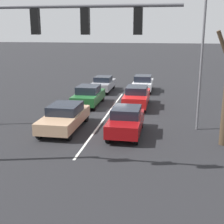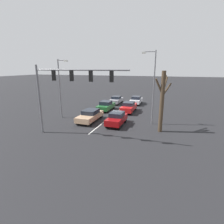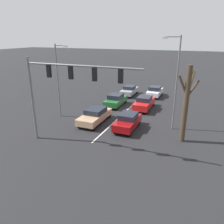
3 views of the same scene
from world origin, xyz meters
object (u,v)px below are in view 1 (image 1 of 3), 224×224
at_px(car_tan_midlane_front, 65,117).
at_px(car_gray_midlane_third, 103,84).
at_px(car_red_leftlane_second, 137,96).
at_px(car_white_leftlane_third, 143,83).
at_px(car_darkgreen_midlane_second, 89,95).
at_px(street_lamp_left_shoulder, 200,45).
at_px(car_maroon_leftlane_front, 126,121).
at_px(traffic_signal_gantry, 19,41).

relative_size(car_tan_midlane_front, car_gray_midlane_third, 1.13).
bearing_deg(car_tan_midlane_front, car_gray_midlane_third, -89.33).
relative_size(car_red_leftlane_second, car_white_leftlane_third, 1.13).
bearing_deg(car_darkgreen_midlane_second, street_lamp_left_shoulder, 147.83).
relative_size(car_maroon_leftlane_front, traffic_signal_gantry, 0.42).
height_order(car_darkgreen_midlane_second, car_red_leftlane_second, car_red_leftlane_second).
xyz_separation_m(car_tan_midlane_front, car_red_leftlane_second, (-3.67, -6.27, 0.05)).
xyz_separation_m(car_darkgreen_midlane_second, car_white_leftlane_third, (-3.72, -6.50, 0.00)).
xyz_separation_m(car_maroon_leftlane_front, car_gray_midlane_third, (3.86, -12.31, -0.07)).
bearing_deg(car_darkgreen_midlane_second, car_tan_midlane_front, 90.95).
bearing_deg(car_white_leftlane_third, car_red_leftlane_second, 90.46).
height_order(car_maroon_leftlane_front, car_darkgreen_midlane_second, car_darkgreen_midlane_second).
bearing_deg(car_gray_midlane_third, car_maroon_leftlane_front, 107.42).
bearing_deg(car_tan_midlane_front, car_maroon_leftlane_front, 174.61).
bearing_deg(car_tan_midlane_front, street_lamp_left_shoulder, -170.22).
bearing_deg(car_gray_midlane_third, car_white_leftlane_third, -169.31).
bearing_deg(car_darkgreen_midlane_second, car_gray_midlane_third, -89.63).
bearing_deg(car_white_leftlane_third, car_tan_midlane_front, 74.06).
xyz_separation_m(car_white_leftlane_third, car_gray_midlane_third, (3.76, 0.71, -0.05)).
bearing_deg(car_tan_midlane_front, car_red_leftlane_second, -120.36).
relative_size(car_red_leftlane_second, street_lamp_left_shoulder, 0.52).
bearing_deg(car_maroon_leftlane_front, car_red_leftlane_second, -89.55).
bearing_deg(car_red_leftlane_second, car_tan_midlane_front, 59.64).
xyz_separation_m(car_maroon_leftlane_front, car_white_leftlane_third, (0.10, -13.02, -0.02)).
bearing_deg(car_white_leftlane_third, car_gray_midlane_third, 10.69).
distance_m(car_darkgreen_midlane_second, car_gray_midlane_third, 5.79).
xyz_separation_m(car_tan_midlane_front, car_gray_midlane_third, (0.14, -11.96, -0.04)).
height_order(car_tan_midlane_front, car_darkgreen_midlane_second, car_darkgreen_midlane_second).
relative_size(car_darkgreen_midlane_second, car_white_leftlane_third, 1.03).
height_order(car_red_leftlane_second, car_white_leftlane_third, car_red_leftlane_second).
distance_m(car_red_leftlane_second, car_white_leftlane_third, 6.40).
distance_m(car_maroon_leftlane_front, car_gray_midlane_third, 12.90).
bearing_deg(car_gray_midlane_third, car_tan_midlane_front, 90.67).
bearing_deg(traffic_signal_gantry, car_maroon_leftlane_front, -125.86).
bearing_deg(street_lamp_left_shoulder, car_white_leftlane_third, -70.61).
distance_m(traffic_signal_gantry, street_lamp_left_shoulder, 10.05).
relative_size(car_gray_midlane_third, traffic_signal_gantry, 0.44).
relative_size(car_white_leftlane_third, traffic_signal_gantry, 0.42).
xyz_separation_m(car_maroon_leftlane_front, street_lamp_left_shoulder, (-3.89, -1.66, 4.12)).
distance_m(car_maroon_leftlane_front, car_darkgreen_midlane_second, 7.56).
relative_size(car_maroon_leftlane_front, car_white_leftlane_third, 1.01).
bearing_deg(car_maroon_leftlane_front, car_tan_midlane_front, -5.39).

